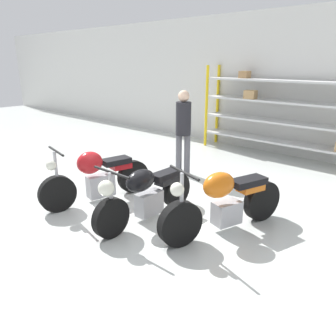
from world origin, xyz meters
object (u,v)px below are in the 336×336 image
(motorcycle_black, at_px, (146,194))
(motorcycle_orange, at_px, (224,202))
(person_browsing, at_px, (183,126))
(motorcycle_red, at_px, (97,176))
(shelving_rack, at_px, (276,111))

(motorcycle_black, xyz_separation_m, motorcycle_orange, (1.08, 0.51, 0.02))
(motorcycle_black, relative_size, person_browsing, 1.10)
(person_browsing, bearing_deg, motorcycle_red, 138.91)
(person_browsing, bearing_deg, motorcycle_orange, -164.04)
(shelving_rack, xyz_separation_m, motorcycle_orange, (1.26, -4.27, -0.70))
(shelving_rack, bearing_deg, motorcycle_red, -101.45)
(shelving_rack, xyz_separation_m, motorcycle_red, (-0.97, -4.81, -0.71))
(motorcycle_black, height_order, motorcycle_orange, motorcycle_orange)
(motorcycle_black, bearing_deg, shelving_rack, -177.93)
(motorcycle_orange, distance_m, person_browsing, 2.68)
(shelving_rack, xyz_separation_m, person_browsing, (-0.81, -2.68, -0.10))
(motorcycle_red, relative_size, motorcycle_orange, 0.97)
(person_browsing, bearing_deg, motorcycle_black, 168.78)
(motorcycle_red, relative_size, person_browsing, 1.12)
(shelving_rack, distance_m, motorcycle_red, 4.96)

